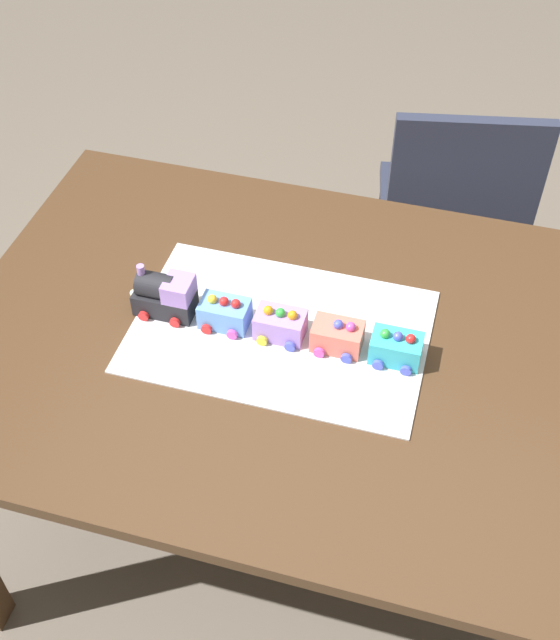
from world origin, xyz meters
TOP-DOWN VIEW (x-y plane):
  - ground_plane at (0.00, 0.00)m, footprint 8.00×8.00m
  - dining_table at (0.00, 0.00)m, footprint 1.40×1.00m
  - chair at (0.25, 0.83)m, footprint 0.47×0.47m
  - cake_board at (-0.03, 0.01)m, footprint 0.60×0.40m
  - cake_locomotive at (-0.28, -0.00)m, footprint 0.14×0.08m
  - cake_car_caboose_sky_blue at (-0.15, -0.00)m, footprint 0.10×0.08m
  - cake_car_tanker_lavender at (-0.03, -0.00)m, footprint 0.10×0.08m
  - cake_car_flatbed_coral at (0.09, -0.00)m, footprint 0.10×0.08m
  - cake_car_hopper_turquoise at (0.21, -0.00)m, footprint 0.10×0.08m

SIDE VIEW (x-z plane):
  - ground_plane at x=0.00m, z-range 0.00..0.00m
  - chair at x=0.25m, z-range 0.04..0.90m
  - dining_table at x=0.00m, z-range 0.26..1.00m
  - cake_board at x=-0.03m, z-range 0.74..0.74m
  - cake_car_flatbed_coral at x=0.09m, z-range 0.74..0.81m
  - cake_car_caboose_sky_blue at x=-0.15m, z-range 0.74..0.81m
  - cake_car_tanker_lavender at x=-0.03m, z-range 0.74..0.81m
  - cake_car_hopper_turquoise at x=0.21m, z-range 0.74..0.81m
  - cake_locomotive at x=-0.28m, z-range 0.73..0.85m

